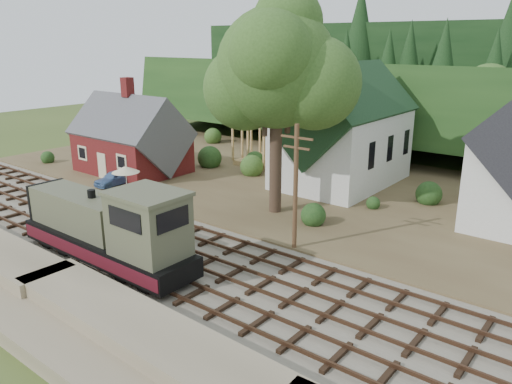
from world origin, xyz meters
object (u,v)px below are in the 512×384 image
Objects in this scene: locomotive at (110,230)px; car_blue at (115,178)px; car_green at (106,152)px; patio_set at (126,171)px.

locomotive reaches higher than car_blue.
locomotive is at bearing -39.63° from car_blue.
locomotive is at bearing -120.02° from car_green.
car_blue reaches higher than car_green.
patio_set is (-9.63, 8.50, 0.24)m from locomotive.
locomotive is 3.39× the size of car_green.
locomotive is 16.43m from car_blue.
car_green is at bearing 145.59° from car_blue.
car_green is at bearing 145.25° from locomotive.
car_blue is 1.02× the size of car_green.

